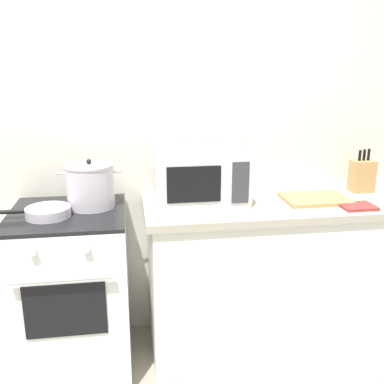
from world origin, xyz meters
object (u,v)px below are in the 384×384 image
Objects in this scene: stove at (73,291)px; oven_mitt at (357,206)px; stock_pot at (90,186)px; cutting_board at (315,199)px; microwave at (200,176)px; knife_block at (362,176)px; frying_pan at (47,212)px.

stove is 5.11× the size of oven_mitt.
stock_pot reaches higher than cutting_board.
cutting_board is at bearing -6.85° from microwave.
stock_pot is 1.90× the size of oven_mitt.
microwave is at bearing 163.82° from oven_mitt.
stock_pot is 0.59m from microwave.
oven_mitt is (1.54, -0.16, 0.47)m from stove.
stock_pot reaches higher than stove.
knife_block is 0.36m from oven_mitt.
stock_pot is 1.32× the size of knife_block.
microwave reaches higher than cutting_board.
stove is 1.84× the size of microwave.
oven_mitt is (-0.18, -0.30, -0.09)m from knife_block.
frying_pan reaches higher than stove.
cutting_board reaches higher than oven_mitt.
knife_block reaches higher than oven_mitt.
knife_block is (1.81, 0.20, 0.07)m from frying_pan.
microwave is (0.59, 0.01, 0.03)m from stock_pot.
microwave reaches higher than oven_mitt.
knife_block reaches higher than cutting_board.
stove is 3.54× the size of knife_block.
frying_pan is 0.85× the size of microwave.
frying_pan is 2.36× the size of oven_mitt.
cutting_board is at bearing -158.34° from knife_block.
knife_block is at bearing 4.69° from stove.
knife_block is (1.60, 0.07, -0.02)m from stock_pot.
frying_pan is at bearing -145.42° from stove.
knife_block is (0.35, 0.14, 0.09)m from cutting_board.
cutting_board is 0.23m from oven_mitt.
cutting_board is at bearing 2.46° from frying_pan.
stock_pot is 0.81× the size of frying_pan.
knife_block is at bearing 21.66° from cutting_board.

